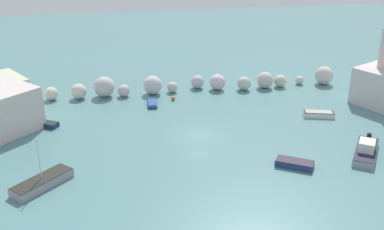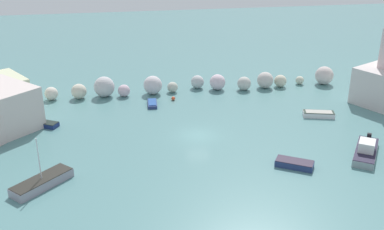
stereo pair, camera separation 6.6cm
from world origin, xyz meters
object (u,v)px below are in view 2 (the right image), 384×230
Objects in this scene: moored_boat_0 at (42,182)px; moored_boat_5 at (319,114)px; moored_boat_1 at (152,104)px; moored_boat_3 at (366,151)px; channel_buoy at (173,98)px; moored_boat_2 at (46,124)px; moored_boat_4 at (294,164)px.

moored_boat_0 is 1.36× the size of moored_boat_5.
moored_boat_0 is 33.19m from moored_boat_5.
moored_boat_3 is at bearing 51.80° from moored_boat_1.
channel_buoy is 25.72m from moored_boat_3.
moored_boat_3 reaches higher than channel_buoy.
moored_boat_2 is 0.79× the size of moored_boat_4.
moored_boat_5 is at bearing -25.42° from moored_boat_0.
moored_boat_1 is 26.88m from moored_boat_3.
channel_buoy is at bearing 146.14° from moored_boat_4.
channel_buoy is at bearing 8.78° from moored_boat_0.
moored_boat_0 is 1.79× the size of moored_boat_1.
moored_boat_1 is 0.79× the size of moored_boat_4.
moored_boat_2 is 0.76× the size of moored_boat_5.
moored_boat_0 is at bearing 34.71° from moored_boat_5.
moored_boat_1 is 0.76× the size of moored_boat_5.
channel_buoy is 0.17× the size of moored_boat_2.
channel_buoy is at bearing -103.66° from moored_boat_3.
moored_boat_2 is (-1.10, 13.66, -0.16)m from moored_boat_0.
moored_boat_0 reaches higher than moored_boat_3.
moored_boat_0 is (-14.69, -19.49, 0.18)m from channel_buoy.
moored_boat_4 reaches higher than moored_boat_1.
moored_boat_3 is (32.82, -13.45, 0.31)m from moored_boat_2.
moored_boat_0 is at bearing -54.74° from moored_boat_3.
moored_boat_0 is 21.65m from moored_boat_1.
moored_boat_5 is (16.73, -8.79, 0.09)m from channel_buoy.
moored_boat_4 is 13.72m from moored_boat_5.
moored_boat_1 is (11.74, 18.18, -0.21)m from moored_boat_0.
moored_boat_1 is at bearing -156.13° from channel_buoy.
moored_boat_0 is at bearing -29.08° from moored_boat_1.
moored_boat_2 is at bearing 50.37° from moored_boat_0.
moored_boat_0 reaches higher than moored_boat_1.
moored_boat_5 is (31.42, 10.69, -0.09)m from moored_boat_0.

